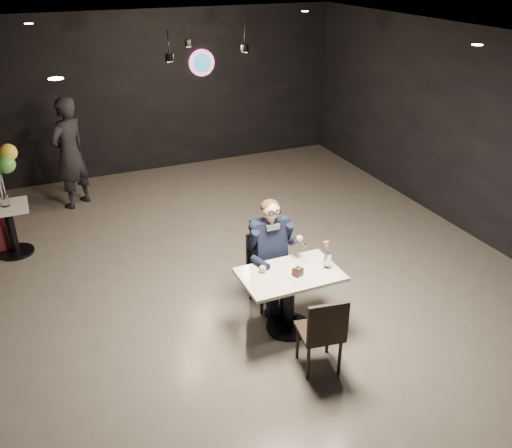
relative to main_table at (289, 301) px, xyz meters
name	(u,v)px	position (x,y,z in m)	size (l,w,h in m)	color
floor	(257,275)	(0.12, 1.19, -0.38)	(9.00, 9.00, 0.00)	#6C635A
wall_sign	(202,63)	(0.92, 5.66, 1.62)	(0.50, 0.06, 0.50)	pink
pendant_lights	(200,33)	(0.12, 3.19, 2.51)	(1.40, 1.20, 0.36)	black
main_table	(289,301)	(0.00, 0.00, 0.00)	(1.10, 0.70, 0.75)	silver
chair_far	(269,271)	(0.00, 0.55, 0.09)	(0.42, 0.46, 0.92)	black
chair_near	(320,330)	(0.00, -0.69, 0.09)	(0.42, 0.46, 0.92)	black
seated_man	(269,252)	(0.00, 0.55, 0.34)	(0.60, 0.80, 1.44)	black
dessert_plate	(296,276)	(0.03, -0.08, 0.38)	(0.20, 0.20, 0.01)	white
cake_slice	(298,272)	(0.05, -0.09, 0.42)	(0.10, 0.08, 0.07)	black
mint_leaf	(299,269)	(0.06, -0.09, 0.47)	(0.06, 0.04, 0.01)	#2B7D29
sundae_glass	(327,260)	(0.43, -0.05, 0.46)	(0.08, 0.08, 0.18)	silver
wafer_cone	(327,247)	(0.44, -0.03, 0.62)	(0.06, 0.06, 0.13)	tan
side_table	(12,231)	(-2.83, 3.13, -0.02)	(0.56, 0.56, 0.70)	silver
balloon_vase	(5,201)	(-2.83, 3.13, 0.46)	(0.11, 0.11, 0.16)	silver
passerby	(70,153)	(-1.80, 4.51, 0.56)	(0.68, 0.45, 1.86)	black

